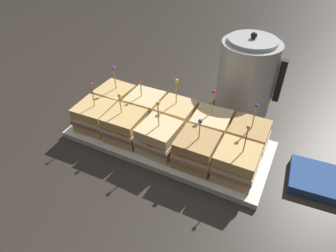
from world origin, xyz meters
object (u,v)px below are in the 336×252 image
(sandwich_front_far_left, at_px, (95,116))
(sandwich_back_far_right, at_px, (248,138))
(sandwich_back_center, at_px, (176,116))
(sandwich_back_right, at_px, (211,127))
(sandwich_back_left, at_px, (145,107))
(napkin_stack, at_px, (314,179))
(sandwich_front_left, at_px, (125,126))
(sandwich_back_far_left, at_px, (115,99))
(kettle_steel, at_px, (247,75))
(serving_platter, at_px, (168,140))
(sandwich_front_right, at_px, (197,150))
(sandwich_front_far_right, at_px, (236,163))
(sandwich_front_center, at_px, (159,138))

(sandwich_front_far_left, height_order, sandwich_back_far_right, sandwich_back_far_right)
(sandwich_back_center, bearing_deg, sandwich_back_right, -1.88)
(sandwich_back_left, height_order, napkin_stack, sandwich_back_left)
(sandwich_front_left, relative_size, sandwich_back_far_left, 0.93)
(kettle_steel, bearing_deg, serving_platter, -116.81)
(sandwich_front_right, height_order, sandwich_front_far_right, sandwich_front_far_right)
(sandwich_front_right, distance_m, sandwich_back_far_left, 0.36)
(sandwich_front_left, height_order, sandwich_front_center, sandwich_front_center)
(sandwich_back_right, bearing_deg, serving_platter, -154.68)
(sandwich_front_far_left, xyz_separation_m, sandwich_front_center, (0.22, -0.00, 0.00))
(serving_platter, bearing_deg, sandwich_front_center, -89.13)
(sandwich_front_far_right, height_order, kettle_steel, kettle_steel)
(sandwich_front_far_right, distance_m, napkin_stack, 0.21)
(sandwich_front_right, relative_size, sandwich_front_far_right, 0.88)
(sandwich_back_center, bearing_deg, sandwich_back_left, -179.83)
(sandwich_back_far_right, bearing_deg, sandwich_front_left, -161.68)
(sandwich_back_far_left, xyz_separation_m, sandwich_back_center, (0.22, 0.00, 0.00))
(sandwich_front_left, height_order, sandwich_back_right, sandwich_back_right)
(sandwich_back_far_left, xyz_separation_m, sandwich_back_far_right, (0.45, 0.00, 0.00))
(sandwich_front_far_left, distance_m, sandwich_front_center, 0.22)
(sandwich_front_far_left, relative_size, sandwich_front_far_right, 0.97)
(sandwich_front_left, bearing_deg, sandwich_back_far_right, 18.32)
(napkin_stack, bearing_deg, sandwich_back_left, 177.10)
(sandwich_front_far_left, distance_m, sandwich_front_right, 0.34)
(sandwich_back_left, distance_m, sandwich_back_center, 0.11)
(sandwich_front_left, xyz_separation_m, sandwich_back_far_right, (0.34, 0.11, 0.00))
(sandwich_front_center, bearing_deg, sandwich_back_center, 91.29)
(kettle_steel, bearing_deg, sandwich_front_far_right, -77.49)
(sandwich_back_right, bearing_deg, sandwich_front_far_left, -162.31)
(sandwich_back_left, distance_m, kettle_steel, 0.35)
(sandwich_front_far_right, relative_size, sandwich_back_right, 1.01)
(napkin_stack, bearing_deg, sandwich_front_right, -163.84)
(sandwich_front_far_right, relative_size, sandwich_back_center, 0.98)
(serving_platter, distance_m, sandwich_front_right, 0.14)
(sandwich_back_center, bearing_deg, sandwich_front_far_left, -153.41)
(sandwich_back_far_right, distance_m, kettle_steel, 0.25)
(sandwich_front_far_left, xyz_separation_m, sandwich_back_left, (0.11, 0.11, 0.00))
(sandwich_front_right, xyz_separation_m, napkin_stack, (0.30, 0.09, -0.05))
(serving_platter, distance_m, sandwich_front_center, 0.08)
(sandwich_front_far_left, xyz_separation_m, sandwich_back_far_right, (0.45, 0.11, 0.00))
(sandwich_front_far_left, relative_size, napkin_stack, 1.17)
(sandwich_front_center, relative_size, sandwich_back_far_right, 1.01)
(serving_platter, xyz_separation_m, sandwich_front_far_left, (-0.22, -0.05, 0.05))
(kettle_steel, distance_m, napkin_stack, 0.39)
(sandwich_front_far_right, bearing_deg, sandwich_back_center, 153.42)
(sandwich_front_right, height_order, kettle_steel, kettle_steel)
(sandwich_front_left, distance_m, sandwich_back_center, 0.16)
(serving_platter, bearing_deg, sandwich_front_right, -26.37)
(sandwich_front_far_left, distance_m, sandwich_front_far_right, 0.45)
(serving_platter, relative_size, sandwich_front_center, 3.68)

